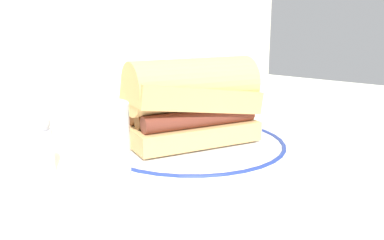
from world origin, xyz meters
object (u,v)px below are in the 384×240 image
(salt_shaker, at_px, (41,144))
(butter_knife, at_px, (128,119))
(plate, at_px, (192,146))
(drinking_glass, at_px, (98,168))
(sausage_sandwich, at_px, (192,101))

(salt_shaker, relative_size, butter_knife, 0.49)
(plate, height_order, butter_knife, plate)
(drinking_glass, relative_size, salt_shaker, 1.44)
(sausage_sandwich, distance_m, drinking_glass, 0.21)
(sausage_sandwich, distance_m, salt_shaker, 0.20)
(sausage_sandwich, bearing_deg, drinking_glass, -141.57)
(plate, bearing_deg, butter_knife, 73.54)
(drinking_glass, bearing_deg, salt_shaker, 80.31)
(plate, xyz_separation_m, drinking_glass, (-0.20, -0.06, 0.04))
(plate, relative_size, salt_shaker, 3.74)
(drinking_glass, height_order, salt_shaker, drinking_glass)
(sausage_sandwich, bearing_deg, plate, 176.12)
(drinking_glass, bearing_deg, plate, 15.74)
(plate, height_order, sausage_sandwich, sausage_sandwich)
(plate, xyz_separation_m, salt_shaker, (-0.18, 0.08, 0.03))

